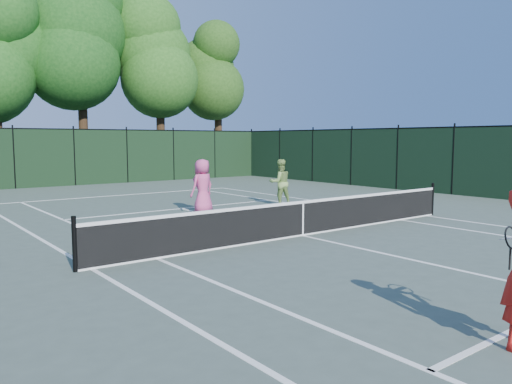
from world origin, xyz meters
TOP-DOWN VIEW (x-y plane):
  - ground at (0.00, 0.00)m, footprint 90.00×90.00m
  - sideline_doubles_left at (-5.49, 0.00)m, footprint 0.10×23.77m
  - sideline_doubles_right at (5.49, 0.00)m, footprint 0.10×23.77m
  - sideline_singles_left at (-4.12, 0.00)m, footprint 0.10×23.77m
  - sideline_singles_right at (4.12, 0.00)m, footprint 0.10×23.77m
  - baseline_far at (0.00, 11.88)m, footprint 10.97×0.10m
  - service_line_far at (0.00, 6.40)m, footprint 8.23×0.10m
  - center_service_line at (0.00, 0.00)m, footprint 0.10×12.80m
  - tennis_net at (0.00, 0.00)m, footprint 11.69×0.09m
  - fence_far at (0.00, 18.00)m, footprint 24.00×0.05m
  - tree_3 at (2.00, 22.30)m, footprint 7.00×7.00m
  - tree_4 at (7.00, 21.60)m, footprint 6.20×6.20m
  - tree_5 at (12.00, 22.10)m, footprint 5.80×5.80m
  - player_pink at (0.05, 4.98)m, footprint 0.99×0.75m
  - player_green at (3.43, 4.92)m, footprint 1.00×0.87m

SIDE VIEW (x-z plane):
  - ground at x=0.00m, z-range 0.00..0.00m
  - sideline_doubles_left at x=-5.49m, z-range 0.00..0.01m
  - sideline_doubles_right at x=5.49m, z-range 0.00..0.01m
  - sideline_singles_left at x=-4.12m, z-range 0.00..0.01m
  - sideline_singles_right at x=4.12m, z-range 0.00..0.01m
  - baseline_far at x=0.00m, z-range 0.00..0.01m
  - service_line_far at x=0.00m, z-range 0.00..0.01m
  - center_service_line at x=0.00m, z-range 0.00..0.01m
  - tennis_net at x=0.00m, z-range -0.05..1.01m
  - player_green at x=3.43m, z-range 0.00..1.74m
  - player_pink at x=0.05m, z-range 0.00..1.82m
  - fence_far at x=0.00m, z-range 0.00..3.00m
  - tree_5 at x=12.00m, z-range 1.59..13.82m
  - tree_4 at x=7.00m, z-range 1.66..14.63m
  - tree_3 at x=2.00m, z-range 1.78..16.23m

